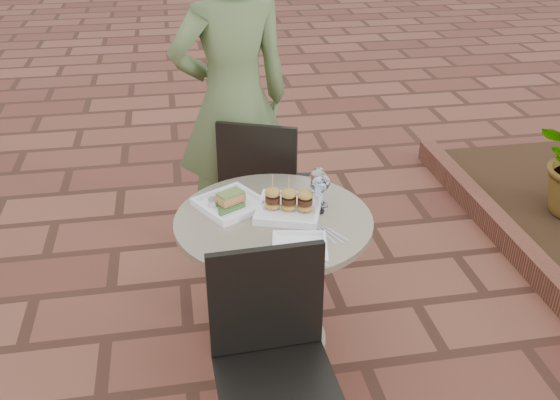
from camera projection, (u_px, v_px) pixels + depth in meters
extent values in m
plane|color=brown|center=(267.00, 320.00, 3.32)|extent=(60.00, 60.00, 0.00)
cylinder|color=gray|center=(274.00, 339.00, 3.16)|extent=(0.52, 0.52, 0.04)
cylinder|color=gray|center=(274.00, 286.00, 3.00)|extent=(0.08, 0.08, 0.70)
cylinder|color=tan|center=(273.00, 221.00, 2.82)|extent=(0.90, 0.90, 0.03)
cube|color=black|center=(266.00, 189.00, 3.67)|extent=(0.57, 0.57, 0.03)
cube|color=black|center=(257.00, 165.00, 3.38)|extent=(0.42, 0.19, 0.46)
cylinder|color=black|center=(302.00, 210.00, 3.91)|extent=(0.02, 0.02, 0.44)
cylinder|color=black|center=(244.00, 204.00, 3.98)|extent=(0.02, 0.02, 0.44)
cylinder|color=black|center=(291.00, 242.00, 3.58)|extent=(0.02, 0.02, 0.44)
cylinder|color=black|center=(227.00, 235.00, 3.65)|extent=(0.02, 0.02, 0.44)
cube|color=black|center=(278.00, 387.00, 2.29)|extent=(0.46, 0.46, 0.03)
cube|color=black|center=(266.00, 300.00, 2.34)|extent=(0.44, 0.05, 0.46)
cylinder|color=black|center=(313.00, 387.00, 2.60)|extent=(0.02, 0.02, 0.44)
imported|color=#506638|center=(233.00, 103.00, 3.49)|extent=(0.78, 0.59, 1.91)
cube|color=white|center=(231.00, 205.00, 2.90)|extent=(0.37, 0.37, 0.01)
cube|color=#CB7D47|center=(231.00, 198.00, 2.89)|extent=(0.14, 0.13, 0.04)
cube|color=#596D31|center=(230.00, 193.00, 2.87)|extent=(0.14, 0.12, 0.01)
cube|color=white|center=(289.00, 211.00, 2.86)|extent=(0.36, 0.36, 0.01)
cube|color=white|center=(300.00, 249.00, 2.58)|extent=(0.26, 0.26, 0.01)
ellipsoid|color=#EC6185|center=(294.00, 254.00, 2.52)|extent=(0.04, 0.03, 0.02)
cylinder|color=white|center=(318.00, 211.00, 2.87)|extent=(0.06, 0.06, 0.00)
cylinder|color=white|center=(318.00, 203.00, 2.85)|extent=(0.01, 0.01, 0.08)
ellipsoid|color=white|center=(318.00, 186.00, 2.81)|extent=(0.08, 0.08, 0.09)
cylinder|color=white|center=(318.00, 187.00, 2.81)|extent=(0.06, 0.06, 0.04)
cylinder|color=white|center=(318.00, 202.00, 2.94)|extent=(0.06, 0.06, 0.00)
cylinder|color=white|center=(318.00, 194.00, 2.92)|extent=(0.01, 0.01, 0.08)
ellipsoid|color=white|center=(319.00, 177.00, 2.88)|extent=(0.08, 0.08, 0.10)
cylinder|color=white|center=(322.00, 205.00, 2.92)|extent=(0.06, 0.06, 0.00)
cylinder|color=white|center=(322.00, 198.00, 2.90)|extent=(0.01, 0.01, 0.07)
ellipsoid|color=white|center=(323.00, 183.00, 2.86)|extent=(0.07, 0.07, 0.08)
cylinder|color=silver|center=(214.00, 203.00, 2.89)|extent=(0.06, 0.06, 0.04)
cube|color=brown|center=(519.00, 249.00, 3.78)|extent=(0.12, 3.00, 0.15)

